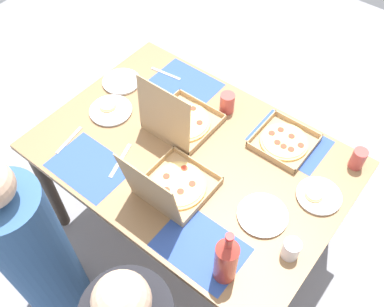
# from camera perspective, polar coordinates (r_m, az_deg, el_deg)

# --- Properties ---
(ground_plane) EXTENTS (6.00, 6.00, 0.00)m
(ground_plane) POSITION_cam_1_polar(r_m,az_deg,el_deg) (2.71, -0.00, -10.15)
(ground_plane) COLOR gray
(dining_table) EXTENTS (1.47, 1.02, 0.78)m
(dining_table) POSITION_cam_1_polar(r_m,az_deg,el_deg) (2.14, -0.00, -1.82)
(dining_table) COLOR #3F3328
(dining_table) RESTS_ON ground_plane
(placemat_near_left) EXTENTS (0.36, 0.26, 0.00)m
(placemat_near_left) POSITION_cam_1_polar(r_m,az_deg,el_deg) (2.15, 12.96, 1.68)
(placemat_near_left) COLOR #2D4C9E
(placemat_near_left) RESTS_ON dining_table
(placemat_near_right) EXTENTS (0.36, 0.26, 0.00)m
(placemat_near_right) POSITION_cam_1_polar(r_m,az_deg,el_deg) (2.38, -0.88, 9.34)
(placemat_near_right) COLOR #2D4C9E
(placemat_near_right) RESTS_ON dining_table
(placemat_far_left) EXTENTS (0.36, 0.26, 0.00)m
(placemat_far_left) POSITION_cam_1_polar(r_m,az_deg,el_deg) (1.79, 1.18, -12.41)
(placemat_far_left) COLOR #2D4C9E
(placemat_far_left) RESTS_ON dining_table
(placemat_far_right) EXTENTS (0.36, 0.26, 0.00)m
(placemat_far_right) POSITION_cam_1_polar(r_m,az_deg,el_deg) (2.06, -13.57, -1.73)
(placemat_far_right) COLOR #2D4C9E
(placemat_far_right) RESTS_ON dining_table
(pizza_box_corner_left) EXTENTS (0.31, 0.31, 0.34)m
(pizza_box_corner_left) POSITION_cam_1_polar(r_m,az_deg,el_deg) (2.12, -1.65, 4.45)
(pizza_box_corner_left) COLOR tan
(pizza_box_corner_left) RESTS_ON dining_table
(pizza_box_edge_far) EXTENTS (0.30, 0.35, 0.33)m
(pizza_box_edge_far) POSITION_cam_1_polar(r_m,az_deg,el_deg) (1.88, -2.70, -4.40)
(pizza_box_edge_far) COLOR tan
(pizza_box_edge_far) RESTS_ON dining_table
(pizza_box_center) EXTENTS (0.27, 0.27, 0.04)m
(pizza_box_center) POSITION_cam_1_polar(r_m,az_deg,el_deg) (2.13, 12.21, 1.56)
(pizza_box_center) COLOR tan
(pizza_box_center) RESTS_ON dining_table
(plate_near_right) EXTENTS (0.22, 0.22, 0.03)m
(plate_near_right) POSITION_cam_1_polar(r_m,az_deg,el_deg) (2.26, -10.84, 5.71)
(plate_near_right) COLOR white
(plate_near_right) RESTS_ON dining_table
(plate_far_left) EXTENTS (0.21, 0.21, 0.02)m
(plate_far_left) POSITION_cam_1_polar(r_m,az_deg,el_deg) (2.41, -9.42, 9.45)
(plate_far_left) COLOR white
(plate_far_left) RESTS_ON dining_table
(plate_near_left) EXTENTS (0.22, 0.22, 0.02)m
(plate_near_left) POSITION_cam_1_polar(r_m,az_deg,el_deg) (1.88, 9.40, -8.14)
(plate_near_left) COLOR white
(plate_near_left) RESTS_ON dining_table
(plate_far_right) EXTENTS (0.20, 0.20, 0.03)m
(plate_far_right) POSITION_cam_1_polar(r_m,az_deg,el_deg) (1.98, 16.53, -5.45)
(plate_far_right) COLOR white
(plate_far_right) RESTS_ON dining_table
(soda_bottle) EXTENTS (0.09, 0.09, 0.32)m
(soda_bottle) POSITION_cam_1_polar(r_m,az_deg,el_deg) (1.63, 4.60, -13.97)
(soda_bottle) COLOR #B2382D
(soda_bottle) RESTS_ON dining_table
(cup_spare) EXTENTS (0.07, 0.07, 0.09)m
(cup_spare) POSITION_cam_1_polar(r_m,az_deg,el_deg) (1.78, 13.10, -12.35)
(cup_spare) COLOR silver
(cup_spare) RESTS_ON dining_table
(cup_red) EXTENTS (0.07, 0.07, 0.11)m
(cup_red) POSITION_cam_1_polar(r_m,az_deg,el_deg) (2.11, 21.32, -0.66)
(cup_red) COLOR #BF4742
(cup_red) RESTS_ON dining_table
(cup_clear_left) EXTENTS (0.08, 0.08, 0.11)m
(cup_clear_left) POSITION_cam_1_polar(r_m,az_deg,el_deg) (2.20, 4.72, 6.77)
(cup_clear_left) COLOR #BF4742
(cup_clear_left) RESTS_ON dining_table
(fork_by_far_right) EXTENTS (0.05, 0.19, 0.00)m
(fork_by_far_right) POSITION_cam_1_polar(r_m,az_deg,el_deg) (2.18, -16.11, 1.74)
(fork_by_far_right) COLOR #B7B7BC
(fork_by_far_right) RESTS_ON dining_table
(knife_by_near_left) EXTENTS (0.08, 0.21, 0.00)m
(knife_by_near_left) POSITION_cam_1_polar(r_m,az_deg,el_deg) (2.05, -9.56, -0.93)
(knife_by_near_left) COLOR #B7B7BC
(knife_by_near_left) RESTS_ON dining_table
(fork_by_far_left) EXTENTS (0.19, 0.04, 0.00)m
(fork_by_far_left) POSITION_cam_1_polar(r_m,az_deg,el_deg) (2.44, -3.54, 10.62)
(fork_by_far_left) COLOR #B7B7BC
(fork_by_far_left) RESTS_ON dining_table
(diner_right_seat) EXTENTS (0.32, 0.32, 1.20)m
(diner_right_seat) POSITION_cam_1_polar(r_m,az_deg,el_deg) (2.17, -20.30, -12.29)
(diner_right_seat) COLOR #33598C
(diner_right_seat) RESTS_ON ground_plane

